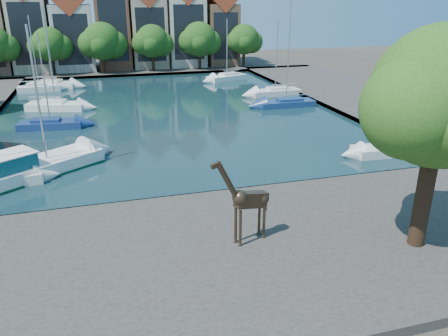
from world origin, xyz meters
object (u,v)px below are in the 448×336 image
object	(u,v)px
plane_tree	(443,102)
sailboat_right_a	(387,148)
giraffe_statue	(247,200)
motorsailer	(27,166)

from	to	relation	value
plane_tree	sailboat_right_a	bearing A→B (deg)	60.41
plane_tree	sailboat_right_a	world-z (taller)	plane_tree
giraffe_statue	motorsailer	size ratio (longest dim) A/B	0.45
giraffe_statue	plane_tree	bearing A→B (deg)	-17.22
giraffe_statue	sailboat_right_a	distance (m)	18.90
giraffe_statue	sailboat_right_a	xyz separation A→B (m)	(15.59, 10.46, -2.14)
motorsailer	sailboat_right_a	bearing A→B (deg)	-5.80
plane_tree	sailboat_right_a	size ratio (longest dim) A/B	1.16
plane_tree	motorsailer	distance (m)	26.45
plane_tree	motorsailer	world-z (taller)	plane_tree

